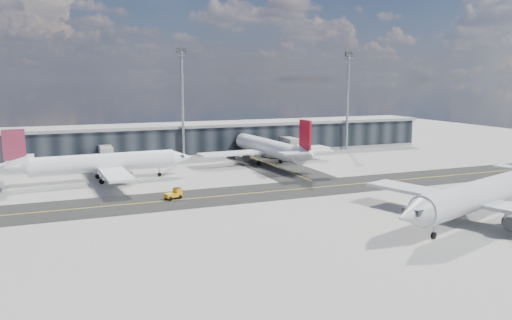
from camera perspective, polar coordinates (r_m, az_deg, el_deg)
The scene contains 9 objects.
ground at distance 88.54m, azimuth -0.95°, elevation -4.49°, with size 300.00×300.00×0.00m, color gray.
taxiway_lanes at distance 99.68m, azimuth -1.03°, elevation -2.92°, with size 180.00×63.00×0.03m.
terminal_concourse at distance 139.81m, azimuth -8.93°, elevation 2.17°, with size 152.00×19.80×8.80m.
floodlight_masts at distance 132.13m, azimuth -8.40°, elevation 6.79°, with size 102.50×0.70×28.90m.
airliner_af at distance 107.96m, azimuth -17.32°, elevation -0.35°, with size 38.89×33.14×11.52m.
airliner_redtail at distance 124.00m, azimuth 1.54°, elevation 1.38°, with size 35.43×41.54×12.30m.
airliner_near at distance 81.60m, azimuth 24.58°, elevation -3.51°, with size 41.75×36.02×12.67m.
baggage_tug at distance 89.70m, azimuth -9.29°, elevation -3.81°, with size 3.33×2.40×1.89m.
service_van at distance 134.86m, azimuth 1.63°, elevation 0.58°, with size 2.44×5.29×1.47m, color white.
Camera 1 is at (-30.37, -80.48, 20.98)m, focal length 35.00 mm.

